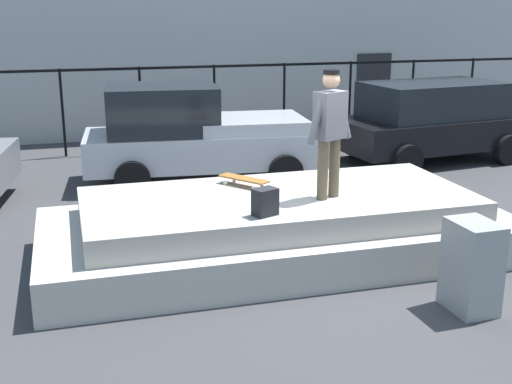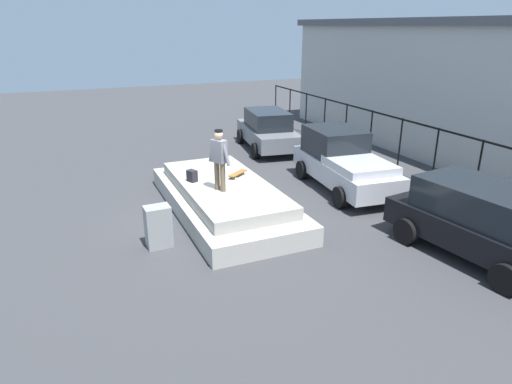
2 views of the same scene
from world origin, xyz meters
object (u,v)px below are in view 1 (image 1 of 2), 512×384
skateboard (244,179)px  backpack (265,202)px  car_silver_pickup_mid (196,134)px  utility_box (472,267)px  skateboarder (330,126)px  car_black_hatchback_far (431,119)px

skateboard → backpack: backpack is taller
car_silver_pickup_mid → utility_box: size_ratio=4.50×
backpack → utility_box: bearing=-57.9°
skateboard → car_silver_pickup_mid: size_ratio=0.16×
car_silver_pickup_mid → utility_box: 6.66m
skateboard → utility_box: size_ratio=0.72×
car_silver_pickup_mid → skateboarder: bearing=-79.0°
skateboarder → skateboard: bearing=136.6°
skateboard → car_black_hatchback_far: bearing=36.8°
utility_box → skateboard: bearing=122.0°
backpack → utility_box: backpack is taller
skateboarder → car_black_hatchback_far: 6.51m
backpack → utility_box: 2.46m
skateboarder → backpack: (-1.01, -0.49, -0.78)m
skateboard → utility_box: (1.85, -2.76, -0.43)m
backpack → utility_box: (1.95, -1.41, -0.50)m
skateboarder → utility_box: skateboarder is taller
skateboarder → skateboard: size_ratio=2.24×
skateboarder → skateboard: (-0.91, 0.86, -0.85)m
skateboard → skateboarder: bearing=-43.4°
skateboard → backpack: size_ratio=2.22×
skateboarder → backpack: size_ratio=4.97×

